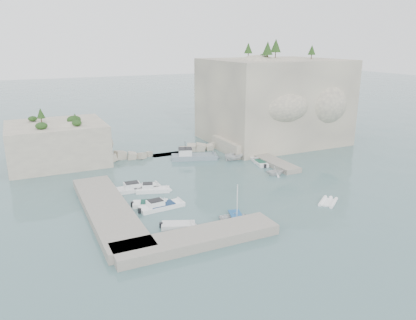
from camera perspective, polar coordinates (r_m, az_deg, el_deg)
name	(u,v)px	position (r m, az deg, el deg)	size (l,w,h in m)	color
ground	(226,191)	(58.09, 2.54, -4.36)	(400.00, 400.00, 0.00)	slate
cliff_east	(272,101)	(86.80, 9.04, 8.22)	(26.00, 22.00, 17.00)	beige
cliff_terrace	(242,145)	(78.79, 4.81, 2.16)	(8.00, 10.00, 2.50)	beige
outcrop_west	(57,143)	(75.10, -20.44, 2.22)	(16.00, 14.00, 7.00)	beige
quay_west	(108,210)	(51.74, -13.92, -6.89)	(5.00, 24.00, 1.10)	#9E9689
quay_south	(198,238)	(43.58, -1.48, -10.98)	(18.00, 4.00, 1.10)	#9E9689
ledge_east	(267,159)	(72.73, 8.29, 0.13)	(3.00, 16.00, 0.80)	#9E9689
breakwater	(167,151)	(76.74, -5.81, 1.32)	(28.00, 3.00, 1.40)	beige
motorboat_a	(139,190)	(59.14, -9.73, -4.20)	(6.79, 2.02, 1.40)	white
motorboat_b	(153,192)	(58.21, -7.74, -4.45)	(5.15, 1.69, 1.40)	white
motorboat_c	(151,206)	(53.53, -8.08, -6.38)	(4.95, 1.80, 0.70)	white
motorboat_d	(162,208)	(52.54, -6.49, -6.77)	(6.39, 1.90, 1.40)	white
motorboat_e	(178,228)	(47.27, -4.19, -9.46)	(4.19, 1.71, 0.70)	silver
rowboat	(237,220)	(49.11, 4.07, -8.42)	(3.02, 4.23, 0.88)	white
inflatable_dinghy	(328,203)	(56.08, 16.52, -5.84)	(3.74, 1.81, 0.44)	white
tender_east_a	(275,175)	(65.54, 9.42, -2.12)	(2.67, 3.10, 1.63)	white
tender_east_b	(260,164)	(70.91, 7.36, -0.59)	(4.63, 1.58, 0.70)	white
tender_east_c	(253,160)	(73.55, 6.38, 0.07)	(4.26, 1.38, 0.70)	white
tender_east_d	(235,160)	(73.00, 3.87, 0.01)	(1.66, 4.42, 1.71)	silver
work_boat	(194,159)	(73.35, -1.94, 0.12)	(8.93, 2.64, 2.20)	slate
rowboat_mast	(237,200)	(48.10, 4.13, -5.68)	(0.10, 0.10, 4.20)	white
vegetation	(249,55)	(84.38, 5.78, 14.54)	(53.48, 13.88, 13.40)	#1E4219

